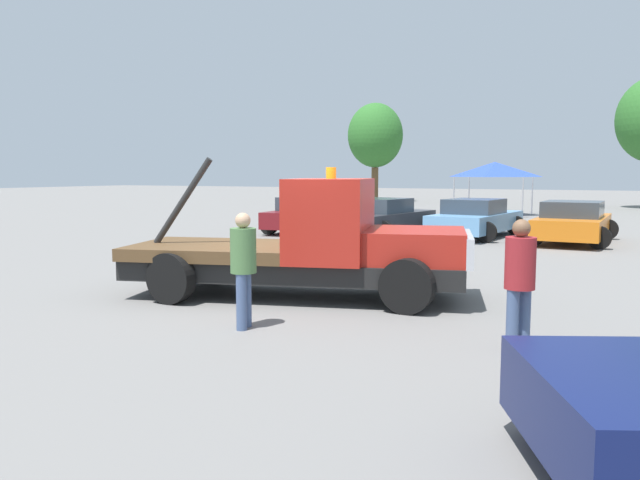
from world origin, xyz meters
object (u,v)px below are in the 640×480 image
object	(u,v)px
tree_right	(375,136)
traffic_cone	(412,256)
parked_car_maroon	(308,215)
parked_car_skyblue	(476,219)
parked_car_charcoal	(384,218)
parked_car_orange	(573,222)
person_at_hood	(243,262)
tow_truck	(315,246)
person_near_truck	(520,276)
canopy_tent_blue	(495,169)

from	to	relation	value
tree_right	traffic_cone	world-z (taller)	tree_right
parked_car_maroon	parked_car_skyblue	size ratio (longest dim) A/B	0.95
parked_car_charcoal	parked_car_orange	world-z (taller)	same
person_at_hood	parked_car_skyblue	distance (m)	14.49
tow_truck	parked_car_orange	size ratio (longest dim) A/B	1.34
tow_truck	traffic_cone	bearing A→B (deg)	69.46
tow_truck	parked_car_charcoal	bearing A→B (deg)	89.03
parked_car_skyblue	traffic_cone	bearing A→B (deg)	-171.41
person_near_truck	parked_car_orange	size ratio (longest dim) A/B	0.35
person_near_truck	canopy_tent_blue	distance (m)	26.92
person_at_hood	parked_car_charcoal	bearing A→B (deg)	-91.66
parked_car_maroon	parked_car_charcoal	size ratio (longest dim) A/B	0.95
parked_car_maroon	canopy_tent_blue	world-z (taller)	canopy_tent_blue
person_near_truck	parked_car_maroon	distance (m)	16.39
parked_car_skyblue	tree_right	size ratio (longest dim) A/B	0.65
parked_car_orange	tree_right	size ratio (longest dim) A/B	0.62
tree_right	canopy_tent_blue	bearing A→B (deg)	-46.06
tow_truck	person_at_hood	size ratio (longest dim) A/B	3.84
tow_truck	canopy_tent_blue	xyz separation A→B (m)	(-1.45, 24.32, 1.51)
tow_truck	tree_right	world-z (taller)	tree_right
parked_car_maroon	person_near_truck	bearing A→B (deg)	-147.75
tow_truck	parked_car_charcoal	xyz separation A→B (m)	(-2.78, 11.02, -0.27)
person_near_truck	traffic_cone	world-z (taller)	person_near_truck
parked_car_charcoal	parked_car_skyblue	bearing A→B (deg)	-62.94
person_near_truck	parked_car_charcoal	bearing A→B (deg)	151.41
parked_car_maroon	parked_car_skyblue	world-z (taller)	same
parked_car_orange	canopy_tent_blue	size ratio (longest dim) A/B	1.34
tree_right	parked_car_skyblue	bearing A→B (deg)	-61.48
person_near_truck	parked_car_skyblue	distance (m)	14.48
parked_car_skyblue	canopy_tent_blue	distance (m)	12.57
tow_truck	traffic_cone	distance (m)	4.39
canopy_tent_blue	parked_car_maroon	bearing A→B (deg)	-108.64
tow_truck	parked_car_orange	world-z (taller)	tow_truck
parked_car_skyblue	tow_truck	bearing A→B (deg)	-173.77
parked_car_maroon	traffic_cone	size ratio (longest dim) A/B	8.56
tow_truck	tree_right	xyz separation A→B (m)	(-12.90, 36.20, 4.23)
parked_car_charcoal	parked_car_orange	bearing A→B (deg)	-75.45
tow_truck	person_near_truck	world-z (taller)	tow_truck
person_at_hood	parked_car_orange	distance (m)	14.48
tree_right	parked_car_charcoal	bearing A→B (deg)	-68.12
traffic_cone	parked_car_charcoal	bearing A→B (deg)	115.49
tow_truck	tree_right	size ratio (longest dim) A/B	0.83
parked_car_skyblue	tree_right	distance (m)	27.91
tow_truck	parked_car_orange	distance (m)	12.10
person_near_truck	parked_car_charcoal	world-z (taller)	person_near_truck
person_near_truck	parked_car_charcoal	distance (m)	14.63
tree_right	traffic_cone	size ratio (longest dim) A/B	13.95
tow_truck	canopy_tent_blue	distance (m)	24.41
person_at_hood	parked_car_maroon	world-z (taller)	person_at_hood
tree_right	traffic_cone	distance (m)	34.89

